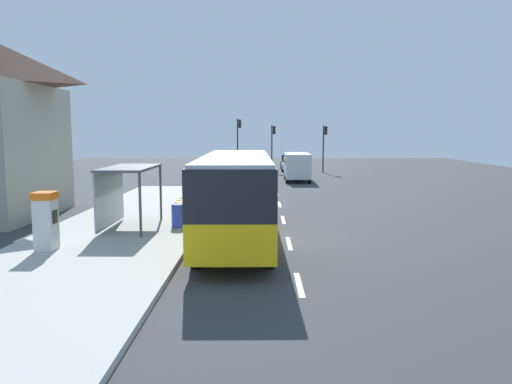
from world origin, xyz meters
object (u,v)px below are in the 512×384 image
at_px(traffic_light_far_side, 238,137).
at_px(traffic_light_median, 273,141).
at_px(sedan_near, 289,161).
at_px(sedan_far, 292,165).
at_px(ticket_machine, 46,221).
at_px(recycling_bin_green, 186,208).
at_px(recycling_bin_blue, 178,216).
at_px(bus_shelter, 122,181).
at_px(white_van, 297,165).
at_px(bus, 236,192).
at_px(recycling_bin_orange, 183,210).
at_px(traffic_light_near_side, 324,141).
at_px(recycling_bin_yellow, 181,213).

distance_m(traffic_light_far_side, traffic_light_median, 3.62).
distance_m(sedan_near, sedan_far, 6.46).
relative_size(ticket_machine, recycling_bin_green, 2.04).
bearing_deg(recycling_bin_blue, traffic_light_median, 81.72).
xyz_separation_m(recycling_bin_blue, bus_shelter, (-2.21, -0.13, 1.44)).
height_order(white_van, traffic_light_far_side, traffic_light_far_side).
xyz_separation_m(sedan_far, recycling_bin_green, (-6.50, -27.76, -0.14)).
bearing_deg(bus, traffic_light_median, 86.38).
bearing_deg(recycling_bin_blue, recycling_bin_orange, 90.00).
bearing_deg(recycling_bin_orange, traffic_light_far_side, 87.87).
relative_size(recycling_bin_blue, traffic_light_near_side, 0.20).
bearing_deg(sedan_far, traffic_light_median, 136.80).
relative_size(ticket_machine, recycling_bin_blue, 2.04).
height_order(sedan_near, recycling_bin_blue, sedan_near).
height_order(bus, recycling_bin_orange, bus).
bearing_deg(recycling_bin_blue, sedan_far, 77.72).
distance_m(ticket_machine, recycling_bin_yellow, 6.07).
distance_m(recycling_bin_yellow, traffic_light_median, 31.38).
height_order(white_van, sedan_near, white_van).
bearing_deg(sedan_near, recycling_bin_blue, -100.14).
distance_m(recycling_bin_blue, recycling_bin_green, 2.10).
height_order(recycling_bin_orange, bus_shelter, bus_shelter).
relative_size(recycling_bin_yellow, recycling_bin_green, 1.00).
relative_size(sedan_far, bus_shelter, 1.12).
relative_size(sedan_far, traffic_light_near_side, 0.95).
bearing_deg(traffic_light_median, sedan_far, -43.20).
bearing_deg(recycling_bin_yellow, recycling_bin_green, 90.00).
relative_size(recycling_bin_green, traffic_light_near_side, 0.20).
xyz_separation_m(bus, recycling_bin_orange, (-2.49, 3.23, -1.19)).
bearing_deg(bus_shelter, recycling_bin_yellow, 20.57).
height_order(white_van, traffic_light_median, traffic_light_median).
relative_size(white_van, recycling_bin_green, 5.51).
bearing_deg(white_van, traffic_light_median, 100.04).
bearing_deg(recycling_bin_yellow, recycling_bin_blue, -90.00).
bearing_deg(bus, recycling_bin_yellow, 134.56).
distance_m(recycling_bin_yellow, traffic_light_near_side, 31.00).
bearing_deg(traffic_light_near_side, recycling_bin_blue, -107.90).
relative_size(recycling_bin_orange, bus_shelter, 0.24).
xyz_separation_m(bus, traffic_light_far_side, (-1.39, 32.66, 1.72)).
bearing_deg(recycling_bin_blue, white_van, 73.41).
distance_m(ticket_machine, bus_shelter, 4.34).
distance_m(traffic_light_near_side, bus_shelter, 32.45).
height_order(sedan_far, recycling_bin_green, sedan_far).
distance_m(sedan_far, recycling_bin_blue, 30.56).
distance_m(sedan_far, bus_shelter, 31.25).
xyz_separation_m(bus, bus_shelter, (-4.70, 1.70, 0.25)).
bearing_deg(white_van, recycling_bin_green, -108.27).
bearing_deg(sedan_far, recycling_bin_yellow, -102.56).
xyz_separation_m(white_van, recycling_bin_yellow, (-6.40, -20.78, -0.69)).
distance_m(bus, ticket_machine, 6.61).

